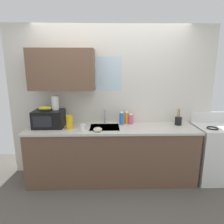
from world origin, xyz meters
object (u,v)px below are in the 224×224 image
at_px(dish_soap_bottle_pink, 131,119).
at_px(small_bowl, 98,129).
at_px(paper_towel_roll, 55,103).
at_px(utensil_crock, 178,121).
at_px(stove_range, 213,152).
at_px(dish_soap_bottle_orange, 127,117).
at_px(mug_white, 83,127).
at_px(cereal_canister, 70,122).
at_px(banana_bunch, 45,108).
at_px(dish_soap_bottle_blue, 122,118).
at_px(microwave, 49,119).

height_order(dish_soap_bottle_pink, small_bowl, dish_soap_bottle_pink).
xyz_separation_m(paper_towel_roll, dish_soap_bottle_pink, (1.21, 0.09, -0.29)).
bearing_deg(paper_towel_roll, utensil_crock, 0.57).
relative_size(stove_range, dish_soap_bottle_pink, 5.53).
bearing_deg(dish_soap_bottle_pink, dish_soap_bottle_orange, 155.71).
xyz_separation_m(stove_range, utensil_crock, (-0.58, 0.12, 0.51)).
bearing_deg(mug_white, paper_towel_roll, 152.34).
distance_m(paper_towel_roll, dish_soap_bottle_orange, 1.18).
bearing_deg(cereal_canister, mug_white, -22.45).
height_order(paper_towel_roll, cereal_canister, paper_towel_roll).
relative_size(dish_soap_bottle_orange, utensil_crock, 0.83).
relative_size(stove_range, banana_bunch, 5.40).
distance_m(stove_range, small_bowl, 1.96).
distance_m(mug_white, small_bowl, 0.23).
height_order(dish_soap_bottle_blue, dish_soap_bottle_pink, dish_soap_bottle_blue).
xyz_separation_m(banana_bunch, paper_towel_roll, (0.15, 0.05, 0.08)).
distance_m(banana_bunch, small_bowl, 0.91).
distance_m(banana_bunch, cereal_canister, 0.45).
relative_size(dish_soap_bottle_blue, dish_soap_bottle_pink, 1.18).
relative_size(paper_towel_roll, dish_soap_bottle_orange, 0.97).
bearing_deg(cereal_canister, dish_soap_bottle_orange, 16.49).
xyz_separation_m(dish_soap_bottle_blue, cereal_canister, (-0.82, -0.22, -0.00)).
height_order(microwave, mug_white, microwave).
bearing_deg(mug_white, dish_soap_bottle_orange, 27.51).
relative_size(paper_towel_roll, dish_soap_bottle_pink, 1.13).
height_order(stove_range, utensil_crock, utensil_crock).
bearing_deg(small_bowl, paper_towel_roll, 156.13).
distance_m(banana_bunch, dish_soap_bottle_blue, 1.23).
bearing_deg(dish_soap_bottle_orange, dish_soap_bottle_blue, -153.68).
height_order(dish_soap_bottle_pink, cereal_canister, cereal_canister).
distance_m(microwave, cereal_canister, 0.36).
relative_size(mug_white, utensil_crock, 0.35).
xyz_separation_m(dish_soap_bottle_blue, dish_soap_bottle_orange, (0.09, 0.04, -0.00)).
bearing_deg(utensil_crock, dish_soap_bottle_orange, 173.35).
bearing_deg(banana_bunch, dish_soap_bottle_blue, 5.89).
bearing_deg(paper_towel_roll, banana_bunch, -161.57).
xyz_separation_m(banana_bunch, cereal_canister, (0.39, -0.10, -0.20)).
bearing_deg(dish_soap_bottle_blue, dish_soap_bottle_pink, 4.69).
height_order(cereal_canister, utensil_crock, utensil_crock).
xyz_separation_m(cereal_canister, utensil_crock, (1.75, 0.17, -0.04)).
xyz_separation_m(dish_soap_bottle_blue, small_bowl, (-0.38, -0.37, -0.08)).
xyz_separation_m(stove_range, cereal_canister, (-2.33, -0.05, 0.55)).
xyz_separation_m(utensil_crock, small_bowl, (-1.31, -0.32, -0.04)).
height_order(banana_bunch, cereal_canister, banana_bunch).
xyz_separation_m(microwave, dish_soap_bottle_pink, (1.31, 0.14, -0.04)).
relative_size(dish_soap_bottle_blue, mug_white, 2.42).
height_order(dish_soap_bottle_orange, small_bowl, dish_soap_bottle_orange).
height_order(banana_bunch, dish_soap_bottle_orange, banana_bunch).
xyz_separation_m(banana_bunch, dish_soap_bottle_blue, (1.21, 0.12, -0.20)).
relative_size(banana_bunch, small_bowl, 1.54).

